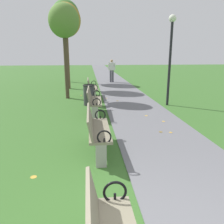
% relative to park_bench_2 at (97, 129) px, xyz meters
% --- Properties ---
extents(paved_walkway, '(2.25, 44.00, 0.02)m').
position_rel_park_bench_2_xyz_m(paved_walkway, '(1.63, 14.95, -0.48)').
color(paved_walkway, slate).
rests_on(paved_walkway, ground).
extents(park_bench_2, '(0.48, 1.60, 0.90)m').
position_rel_park_bench_2_xyz_m(park_bench_2, '(0.00, 0.00, 0.00)').
color(park_bench_2, gray).
rests_on(park_bench_2, ground).
extents(park_bench_3, '(0.53, 1.62, 0.90)m').
position_rel_park_bench_2_xyz_m(park_bench_3, '(0.00, 3.01, 0.00)').
color(park_bench_3, gray).
rests_on(park_bench_3, ground).
extents(park_bench_4, '(0.48, 1.60, 0.90)m').
position_rel_park_bench_2_xyz_m(park_bench_4, '(-0.00, 6.10, 0.00)').
color(park_bench_4, gray).
rests_on(park_bench_4, ground).
extents(tree_2, '(1.34, 1.34, 4.18)m').
position_rel_park_bench_2_xyz_m(tree_2, '(-1.15, 6.07, 2.90)').
color(tree_2, '#4C3D2D').
rests_on(tree_2, ground).
extents(tree_3, '(1.71, 1.71, 4.81)m').
position_rel_park_bench_2_xyz_m(tree_3, '(-1.35, 9.12, 3.33)').
color(tree_3, brown).
rests_on(tree_3, ground).
extents(tree_4, '(1.89, 1.89, 5.65)m').
position_rel_park_bench_2_xyz_m(tree_4, '(-1.62, 12.42, 4.06)').
color(tree_4, brown).
rests_on(tree_4, ground).
extents(pedestrian_walking, '(0.53, 0.26, 1.62)m').
position_rel_park_bench_2_xyz_m(pedestrian_walking, '(1.54, 11.83, 0.44)').
color(pedestrian_walking, '#4C4C56').
rests_on(pedestrian_walking, paved_walkway).
extents(trash_bin, '(0.48, 0.48, 0.84)m').
position_rel_park_bench_2_xyz_m(trash_bin, '(-0.15, 4.50, -0.06)').
color(trash_bin, '#38383D').
rests_on(trash_bin, ground).
extents(lamp_post, '(0.28, 0.28, 3.48)m').
position_rel_park_bench_2_xyz_m(lamp_post, '(3.05, 4.17, 1.82)').
color(lamp_post, black).
rests_on(lamp_post, ground).
extents(scattered_leaves, '(4.39, 12.69, 0.02)m').
position_rel_park_bench_2_xyz_m(scattered_leaves, '(0.62, 0.40, -0.47)').
color(scattered_leaves, '#93511E').
rests_on(scattered_leaves, ground).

